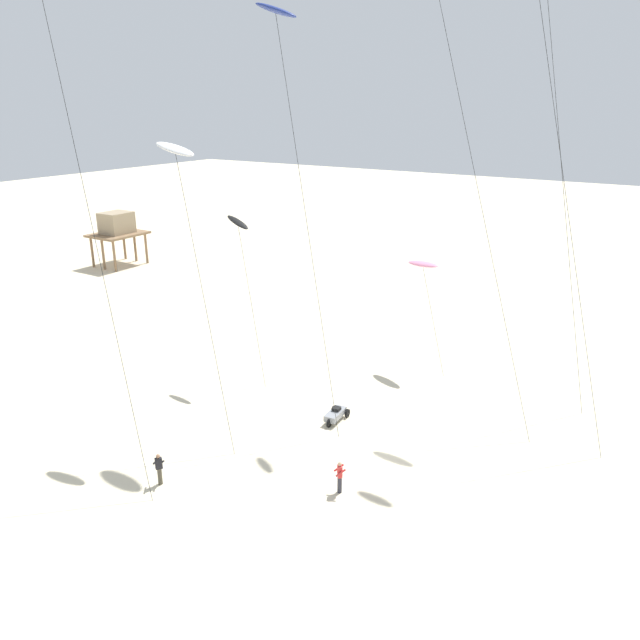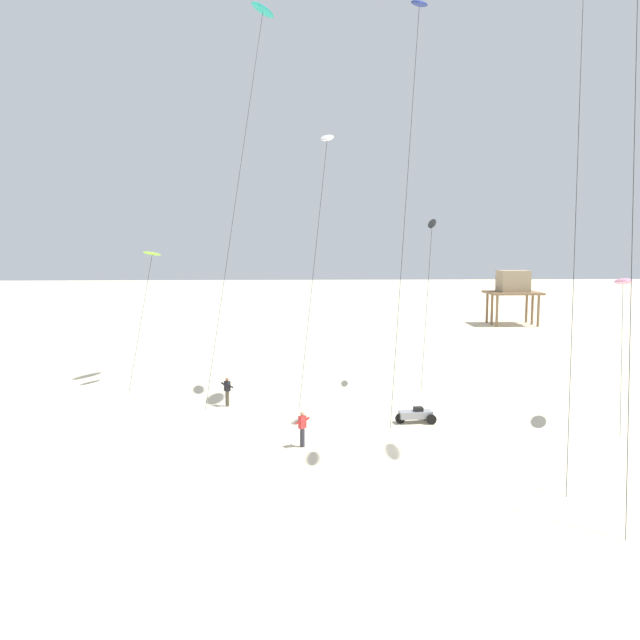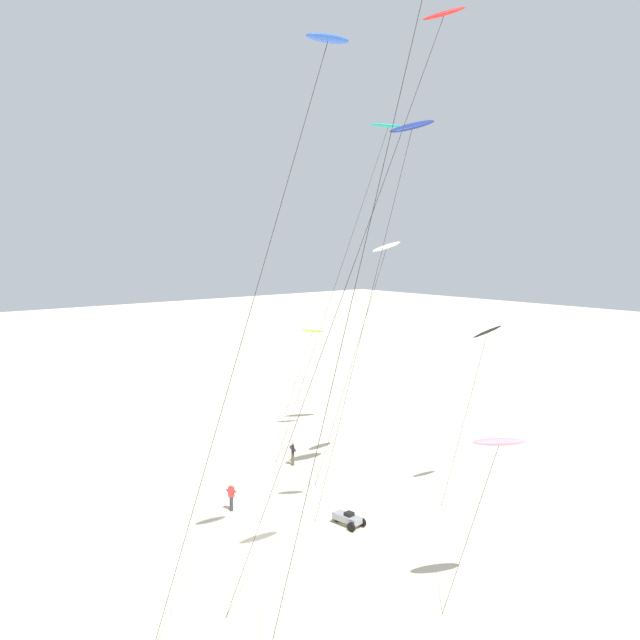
{
  "view_description": "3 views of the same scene",
  "coord_description": "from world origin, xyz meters",
  "px_view_note": "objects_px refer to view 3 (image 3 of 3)",
  "views": [
    {
      "loc": [
        -25.89,
        -12.23,
        17.8
      ],
      "look_at": [
        -0.09,
        4.26,
        6.98
      ],
      "focal_mm": 34.83,
      "sensor_mm": 36.0,
      "label": 1
    },
    {
      "loc": [
        -4.42,
        -29.33,
        9.46
      ],
      "look_at": [
        -2.89,
        6.78,
        5.14
      ],
      "focal_mm": 37.77,
      "sensor_mm": 36.0,
      "label": 2
    },
    {
      "loc": [
        29.27,
        -20.23,
        16.01
      ],
      "look_at": [
        -2.09,
        5.93,
        11.15
      ],
      "focal_mm": 38.46,
      "sensor_mm": 36.0,
      "label": 3
    }
  ],
  "objects_px": {
    "kite_blue": "(324,52)",
    "kite_flyer_nearest": "(293,453)",
    "kite_lime": "(312,333)",
    "kite_teal": "(387,130)",
    "kite_red": "(436,37)",
    "kite_pink": "(499,442)",
    "beach_buggy": "(348,518)",
    "kite_flyer_middle": "(231,496)",
    "kite_navy": "(411,129)",
    "kite_white": "(386,249)",
    "kite_black": "(487,334)"
  },
  "relations": [
    {
      "from": "kite_lime",
      "to": "kite_white",
      "type": "bearing_deg",
      "value": -14.57
    },
    {
      "from": "kite_white",
      "to": "kite_flyer_nearest",
      "type": "bearing_deg",
      "value": -151.32
    },
    {
      "from": "kite_navy",
      "to": "kite_teal",
      "type": "distance_m",
      "value": 11.32
    },
    {
      "from": "kite_white",
      "to": "kite_flyer_nearest",
      "type": "xyz_separation_m",
      "value": [
        -5.86,
        -3.2,
        -14.48
      ]
    },
    {
      "from": "kite_red",
      "to": "kite_flyer_nearest",
      "type": "bearing_deg",
      "value": 162.32
    },
    {
      "from": "kite_blue",
      "to": "kite_navy",
      "type": "bearing_deg",
      "value": 117.98
    },
    {
      "from": "kite_blue",
      "to": "beach_buggy",
      "type": "bearing_deg",
      "value": 132.05
    },
    {
      "from": "kite_lime",
      "to": "kite_blue",
      "type": "bearing_deg",
      "value": -38.25
    },
    {
      "from": "kite_white",
      "to": "beach_buggy",
      "type": "bearing_deg",
      "value": -58.96
    },
    {
      "from": "kite_teal",
      "to": "beach_buggy",
      "type": "bearing_deg",
      "value": -53.38
    },
    {
      "from": "kite_pink",
      "to": "kite_flyer_middle",
      "type": "distance_m",
      "value": 17.81
    },
    {
      "from": "kite_blue",
      "to": "kite_flyer_middle",
      "type": "height_order",
      "value": "kite_blue"
    },
    {
      "from": "kite_teal",
      "to": "kite_red",
      "type": "xyz_separation_m",
      "value": [
        15.37,
        -12.65,
        0.81
      ]
    },
    {
      "from": "kite_navy",
      "to": "kite_flyer_middle",
      "type": "bearing_deg",
      "value": -129.35
    },
    {
      "from": "kite_red",
      "to": "beach_buggy",
      "type": "xyz_separation_m",
      "value": [
        -7.14,
        1.58,
        -24.11
      ]
    },
    {
      "from": "kite_lime",
      "to": "kite_flyer_middle",
      "type": "distance_m",
      "value": 18.42
    },
    {
      "from": "kite_black",
      "to": "kite_white",
      "type": "distance_m",
      "value": 8.65
    },
    {
      "from": "kite_blue",
      "to": "kite_flyer_middle",
      "type": "xyz_separation_m",
      "value": [
        -12.68,
        3.56,
        -22.11
      ]
    },
    {
      "from": "kite_teal",
      "to": "kite_red",
      "type": "bearing_deg",
      "value": -39.45
    },
    {
      "from": "kite_navy",
      "to": "kite_pink",
      "type": "height_order",
      "value": "kite_navy"
    },
    {
      "from": "kite_blue",
      "to": "beach_buggy",
      "type": "relative_size",
      "value": 11.31
    },
    {
      "from": "kite_flyer_middle",
      "to": "beach_buggy",
      "type": "bearing_deg",
      "value": 32.76
    },
    {
      "from": "kite_pink",
      "to": "kite_lime",
      "type": "distance_m",
      "value": 27.88
    },
    {
      "from": "kite_lime",
      "to": "kite_red",
      "type": "height_order",
      "value": "kite_red"
    },
    {
      "from": "kite_flyer_nearest",
      "to": "kite_pink",
      "type": "bearing_deg",
      "value": -12.56
    },
    {
      "from": "beach_buggy",
      "to": "kite_flyer_middle",
      "type": "bearing_deg",
      "value": -147.24
    },
    {
      "from": "kite_pink",
      "to": "kite_red",
      "type": "bearing_deg",
      "value": -163.05
    },
    {
      "from": "kite_flyer_middle",
      "to": "kite_red",
      "type": "bearing_deg",
      "value": 9.82
    },
    {
      "from": "kite_pink",
      "to": "kite_blue",
      "type": "distance_m",
      "value": 17.44
    },
    {
      "from": "kite_lime",
      "to": "kite_teal",
      "type": "bearing_deg",
      "value": 8.15
    },
    {
      "from": "beach_buggy",
      "to": "kite_flyer_nearest",
      "type": "bearing_deg",
      "value": 158.82
    },
    {
      "from": "beach_buggy",
      "to": "kite_lime",
      "type": "bearing_deg",
      "value": 146.99
    },
    {
      "from": "kite_lime",
      "to": "kite_black",
      "type": "xyz_separation_m",
      "value": [
        17.94,
        -1.12,
        1.88
      ]
    },
    {
      "from": "kite_blue",
      "to": "kite_flyer_nearest",
      "type": "xyz_separation_m",
      "value": [
        -16.84,
        11.35,
        -22.11
      ]
    },
    {
      "from": "kite_navy",
      "to": "kite_lime",
      "type": "height_order",
      "value": "kite_navy"
    },
    {
      "from": "kite_lime",
      "to": "kite_blue",
      "type": "height_order",
      "value": "kite_blue"
    },
    {
      "from": "kite_teal",
      "to": "kite_flyer_middle",
      "type": "height_order",
      "value": "kite_teal"
    },
    {
      "from": "kite_teal",
      "to": "kite_white",
      "type": "xyz_separation_m",
      "value": [
        3.93,
        -3.93,
        -8.35
      ]
    },
    {
      "from": "kite_navy",
      "to": "kite_red",
      "type": "relative_size",
      "value": 0.88
    },
    {
      "from": "kite_flyer_nearest",
      "to": "kite_black",
      "type": "bearing_deg",
      "value": 21.5
    },
    {
      "from": "kite_pink",
      "to": "kite_lime",
      "type": "height_order",
      "value": "kite_lime"
    },
    {
      "from": "kite_red",
      "to": "kite_flyer_nearest",
      "type": "xyz_separation_m",
      "value": [
        -17.29,
        5.51,
        -23.64
      ]
    },
    {
      "from": "kite_navy",
      "to": "kite_black",
      "type": "height_order",
      "value": "kite_navy"
    },
    {
      "from": "kite_flyer_middle",
      "to": "kite_flyer_nearest",
      "type": "bearing_deg",
      "value": 118.12
    },
    {
      "from": "kite_teal",
      "to": "kite_flyer_nearest",
      "type": "relative_size",
      "value": 14.5
    },
    {
      "from": "kite_flyer_nearest",
      "to": "beach_buggy",
      "type": "xyz_separation_m",
      "value": [
        10.15,
        -3.93,
        -0.46
      ]
    },
    {
      "from": "kite_pink",
      "to": "kite_lime",
      "type": "xyz_separation_m",
      "value": [
        -25.74,
        10.66,
        1.09
      ]
    },
    {
      "from": "kite_teal",
      "to": "kite_pink",
      "type": "xyz_separation_m",
      "value": [
        18.52,
        -11.69,
        -16.38
      ]
    },
    {
      "from": "kite_blue",
      "to": "kite_black",
      "type": "bearing_deg",
      "value": 104.42
    },
    {
      "from": "kite_pink",
      "to": "kite_white",
      "type": "xyz_separation_m",
      "value": [
        -14.59,
        7.76,
        8.02
      ]
    }
  ]
}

